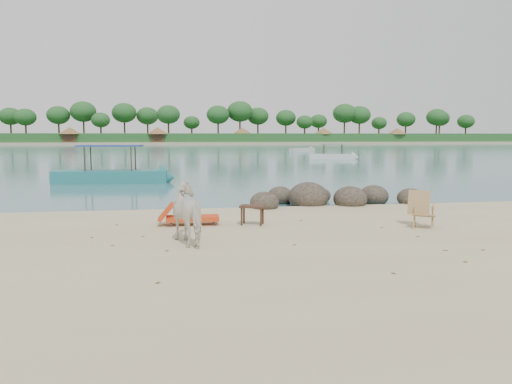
{
  "coord_description": "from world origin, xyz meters",
  "views": [
    {
      "loc": [
        -2.35,
        -10.42,
        2.42
      ],
      "look_at": [
        -0.37,
        2.0,
        1.0
      ],
      "focal_mm": 35.0,
      "sensor_mm": 36.0,
      "label": 1
    }
  ],
  "objects_px": {
    "cow": "(192,214)",
    "side_table": "(252,216)",
    "boat_near": "(110,151)",
    "boulders": "(329,198)",
    "lounge_chair": "(193,216)",
    "deck_chair": "(424,211)"
  },
  "relations": [
    {
      "from": "boat_near",
      "to": "lounge_chair",
      "type": "bearing_deg",
      "value": -69.5
    },
    {
      "from": "side_table",
      "to": "lounge_chair",
      "type": "bearing_deg",
      "value": -170.77
    },
    {
      "from": "side_table",
      "to": "boat_near",
      "type": "bearing_deg",
      "value": 130.16
    },
    {
      "from": "lounge_chair",
      "to": "boat_near",
      "type": "height_order",
      "value": "boat_near"
    },
    {
      "from": "cow",
      "to": "boulders",
      "type": "bearing_deg",
      "value": -150.93
    },
    {
      "from": "boulders",
      "to": "lounge_chair",
      "type": "distance_m",
      "value": 6.1
    },
    {
      "from": "lounge_chair",
      "to": "boat_near",
      "type": "relative_size",
      "value": 0.27
    },
    {
      "from": "lounge_chair",
      "to": "boat_near",
      "type": "distance_m",
      "value": 14.31
    },
    {
      "from": "deck_chair",
      "to": "lounge_chair",
      "type": "bearing_deg",
      "value": -159.84
    },
    {
      "from": "cow",
      "to": "side_table",
      "type": "distance_m",
      "value": 2.65
    },
    {
      "from": "side_table",
      "to": "boat_near",
      "type": "distance_m",
      "value": 15.07
    },
    {
      "from": "side_table",
      "to": "lounge_chair",
      "type": "distance_m",
      "value": 1.61
    },
    {
      "from": "boulders",
      "to": "side_table",
      "type": "bearing_deg",
      "value": -130.75
    },
    {
      "from": "boulders",
      "to": "lounge_chair",
      "type": "bearing_deg",
      "value": -143.86
    },
    {
      "from": "boulders",
      "to": "cow",
      "type": "height_order",
      "value": "cow"
    },
    {
      "from": "cow",
      "to": "deck_chair",
      "type": "xyz_separation_m",
      "value": [
        6.03,
        0.9,
        -0.21
      ]
    },
    {
      "from": "cow",
      "to": "lounge_chair",
      "type": "height_order",
      "value": "cow"
    },
    {
      "from": "cow",
      "to": "lounge_chair",
      "type": "distance_m",
      "value": 2.32
    },
    {
      "from": "deck_chair",
      "to": "boat_near",
      "type": "height_order",
      "value": "boat_near"
    },
    {
      "from": "cow",
      "to": "side_table",
      "type": "bearing_deg",
      "value": -150.27
    },
    {
      "from": "boulders",
      "to": "boat_near",
      "type": "bearing_deg",
      "value": 130.85
    },
    {
      "from": "side_table",
      "to": "boulders",
      "type": "bearing_deg",
      "value": 68.25
    }
  ]
}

